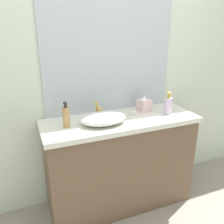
% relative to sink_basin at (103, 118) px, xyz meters
% --- Properties ---
extents(bathroom_wall_rear, '(6.00, 0.06, 2.60)m').
position_rel_sink_basin_xyz_m(bathroom_wall_rear, '(0.13, 0.35, 0.36)').
color(bathroom_wall_rear, silver).
rests_on(bathroom_wall_rear, ground).
extents(vanity_counter, '(1.38, 0.51, 0.89)m').
position_rel_sink_basin_xyz_m(vanity_counter, '(0.18, 0.05, -0.49)').
color(vanity_counter, brown).
rests_on(vanity_counter, ground).
extents(wall_mirror_panel, '(1.22, 0.01, 1.07)m').
position_rel_sink_basin_xyz_m(wall_mirror_panel, '(0.18, 0.31, 0.49)').
color(wall_mirror_panel, '#B2BCC6').
rests_on(wall_mirror_panel, vanity_counter).
extents(sink_basin, '(0.38, 0.26, 0.10)m').
position_rel_sink_basin_xyz_m(sink_basin, '(0.00, 0.00, 0.00)').
color(sink_basin, silver).
rests_on(sink_basin, vanity_counter).
extents(faucet, '(0.03, 0.14, 0.14)m').
position_rel_sink_basin_xyz_m(faucet, '(0.00, 0.14, 0.04)').
color(faucet, gold).
rests_on(faucet, vanity_counter).
extents(soap_dispenser, '(0.05, 0.05, 0.22)m').
position_rel_sink_basin_xyz_m(soap_dispenser, '(-0.30, 0.05, 0.05)').
color(soap_dispenser, '#AF824C').
rests_on(soap_dispenser, vanity_counter).
extents(lotion_bottle, '(0.07, 0.07, 0.21)m').
position_rel_sink_basin_xyz_m(lotion_bottle, '(0.64, 0.01, 0.04)').
color(lotion_bottle, silver).
rests_on(lotion_bottle, vanity_counter).
extents(tissue_box, '(0.13, 0.13, 0.15)m').
position_rel_sink_basin_xyz_m(tissue_box, '(0.47, 0.16, 0.02)').
color(tissue_box, beige).
rests_on(tissue_box, vanity_counter).
extents(candle_jar, '(0.05, 0.05, 0.04)m').
position_rel_sink_basin_xyz_m(candle_jar, '(0.33, 0.10, -0.03)').
color(candle_jar, beige).
rests_on(candle_jar, vanity_counter).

